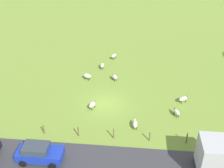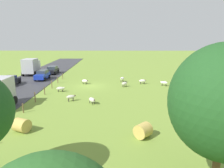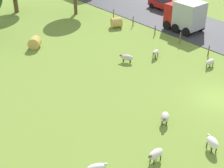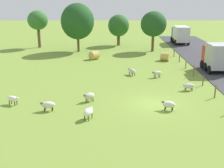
{
  "view_description": "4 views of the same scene",
  "coord_description": "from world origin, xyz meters",
  "px_view_note": "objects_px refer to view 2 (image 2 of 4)",
  "views": [
    {
      "loc": [
        25.75,
        3.31,
        18.4
      ],
      "look_at": [
        -2.84,
        0.49,
        0.94
      ],
      "focal_mm": 44.22,
      "sensor_mm": 36.0,
      "label": 1
    },
    {
      "loc": [
        -3.62,
        32.19,
        7.8
      ],
      "look_at": [
        -3.43,
        2.74,
        0.96
      ],
      "focal_mm": 33.49,
      "sensor_mm": 36.0,
      "label": 2
    },
    {
      "loc": [
        -19.41,
        -10.47,
        13.51
      ],
      "look_at": [
        -6.28,
        4.95,
        1.46
      ],
      "focal_mm": 52.24,
      "sensor_mm": 36.0,
      "label": 3
    },
    {
      "loc": [
        -3.43,
        -21.95,
        8.77
      ],
      "look_at": [
        -3.44,
        1.94,
        1.15
      ],
      "focal_mm": 45.08,
      "sensor_mm": 36.0,
      "label": 4
    }
  ],
  "objects_px": {
    "sheep_3": "(60,88)",
    "car_2": "(52,70)",
    "sheep_6": "(92,100)",
    "hay_bale_0": "(22,125)",
    "hay_bale_1": "(143,130)",
    "car_1": "(10,80)",
    "sheep_4": "(122,79)",
    "truck_2": "(31,66)",
    "sheep_5": "(164,83)",
    "sheep_2": "(71,97)",
    "sheep_0": "(143,81)",
    "sheep_7": "(124,84)",
    "sheep_1": "(85,81)",
    "tree_3": "(224,102)",
    "car_3": "(42,75)"
  },
  "relations": [
    {
      "from": "hay_bale_0",
      "to": "hay_bale_1",
      "type": "distance_m",
      "value": 9.95
    },
    {
      "from": "car_1",
      "to": "sheep_2",
      "type": "bearing_deg",
      "value": 144.5
    },
    {
      "from": "sheep_6",
      "to": "car_1",
      "type": "distance_m",
      "value": 16.78
    },
    {
      "from": "sheep_3",
      "to": "tree_3",
      "type": "distance_m",
      "value": 23.55
    },
    {
      "from": "tree_3",
      "to": "car_2",
      "type": "bearing_deg",
      "value": -61.88
    },
    {
      "from": "sheep_1",
      "to": "sheep_5",
      "type": "height_order",
      "value": "sheep_1"
    },
    {
      "from": "sheep_5",
      "to": "car_1",
      "type": "relative_size",
      "value": 0.32
    },
    {
      "from": "sheep_2",
      "to": "hay_bale_1",
      "type": "bearing_deg",
      "value": 128.95
    },
    {
      "from": "sheep_4",
      "to": "truck_2",
      "type": "height_order",
      "value": "truck_2"
    },
    {
      "from": "car_3",
      "to": "car_1",
      "type": "bearing_deg",
      "value": 49.83
    },
    {
      "from": "sheep_1",
      "to": "sheep_3",
      "type": "distance_m",
      "value": 5.6
    },
    {
      "from": "sheep_5",
      "to": "car_2",
      "type": "xyz_separation_m",
      "value": [
        20.77,
        -10.59,
        0.33
      ]
    },
    {
      "from": "sheep_4",
      "to": "hay_bale_0",
      "type": "distance_m",
      "value": 21.25
    },
    {
      "from": "sheep_2",
      "to": "hay_bale_0",
      "type": "bearing_deg",
      "value": 73.81
    },
    {
      "from": "sheep_1",
      "to": "car_3",
      "type": "bearing_deg",
      "value": -22.36
    },
    {
      "from": "truck_2",
      "to": "sheep_0",
      "type": "bearing_deg",
      "value": 159.9
    },
    {
      "from": "sheep_0",
      "to": "sheep_5",
      "type": "distance_m",
      "value": 3.49
    },
    {
      "from": "sheep_2",
      "to": "car_1",
      "type": "distance_m",
      "value": 13.97
    },
    {
      "from": "sheep_3",
      "to": "car_3",
      "type": "distance_m",
      "value": 9.73
    },
    {
      "from": "sheep_6",
      "to": "sheep_0",
      "type": "bearing_deg",
      "value": -125.12
    },
    {
      "from": "hay_bale_1",
      "to": "car_1",
      "type": "distance_m",
      "value": 25.64
    },
    {
      "from": "sheep_5",
      "to": "tree_3",
      "type": "bearing_deg",
      "value": 82.93
    },
    {
      "from": "car_2",
      "to": "sheep_1",
      "type": "bearing_deg",
      "value": 130.63
    },
    {
      "from": "sheep_7",
      "to": "car_2",
      "type": "relative_size",
      "value": 0.26
    },
    {
      "from": "sheep_1",
      "to": "sheep_3",
      "type": "bearing_deg",
      "value": 59.67
    },
    {
      "from": "sheep_3",
      "to": "sheep_6",
      "type": "xyz_separation_m",
      "value": [
        -5.05,
        5.42,
        0.02
      ]
    },
    {
      "from": "sheep_6",
      "to": "car_1",
      "type": "bearing_deg",
      "value": -33.07
    },
    {
      "from": "hay_bale_0",
      "to": "car_1",
      "type": "distance_m",
      "value": 18.72
    },
    {
      "from": "sheep_2",
      "to": "sheep_6",
      "type": "relative_size",
      "value": 0.93
    },
    {
      "from": "sheep_2",
      "to": "sheep_5",
      "type": "bearing_deg",
      "value": -148.84
    },
    {
      "from": "hay_bale_1",
      "to": "tree_3",
      "type": "bearing_deg",
      "value": 116.67
    },
    {
      "from": "hay_bale_1",
      "to": "car_1",
      "type": "relative_size",
      "value": 0.3
    },
    {
      "from": "sheep_3",
      "to": "car_2",
      "type": "height_order",
      "value": "car_2"
    },
    {
      "from": "sheep_5",
      "to": "hay_bale_0",
      "type": "xyz_separation_m",
      "value": [
        15.62,
        16.31,
        0.04
      ]
    },
    {
      "from": "sheep_5",
      "to": "truck_2",
      "type": "height_order",
      "value": "truck_2"
    },
    {
      "from": "car_1",
      "to": "sheep_3",
      "type": "bearing_deg",
      "value": 157.49
    },
    {
      "from": "sheep_7",
      "to": "hay_bale_1",
      "type": "distance_m",
      "value": 16.57
    },
    {
      "from": "sheep_5",
      "to": "sheep_3",
      "type": "bearing_deg",
      "value": 13.05
    },
    {
      "from": "car_2",
      "to": "car_1",
      "type": "bearing_deg",
      "value": 70.05
    },
    {
      "from": "sheep_3",
      "to": "hay_bale_1",
      "type": "relative_size",
      "value": 1.06
    },
    {
      "from": "sheep_0",
      "to": "hay_bale_0",
      "type": "xyz_separation_m",
      "value": [
        12.4,
        17.66,
        0.05
      ]
    },
    {
      "from": "sheep_2",
      "to": "sheep_5",
      "type": "relative_size",
      "value": 0.96
    },
    {
      "from": "sheep_2",
      "to": "tree_3",
      "type": "bearing_deg",
      "value": 124.67
    },
    {
      "from": "sheep_4",
      "to": "hay_bale_1",
      "type": "distance_m",
      "value": 20.14
    },
    {
      "from": "sheep_2",
      "to": "sheep_6",
      "type": "distance_m",
      "value": 2.88
    },
    {
      "from": "sheep_0",
      "to": "hay_bale_1",
      "type": "height_order",
      "value": "hay_bale_1"
    },
    {
      "from": "hay_bale_0",
      "to": "sheep_1",
      "type": "bearing_deg",
      "value": -99.35
    },
    {
      "from": "sheep_6",
      "to": "car_1",
      "type": "relative_size",
      "value": 0.33
    },
    {
      "from": "sheep_0",
      "to": "truck_2",
      "type": "bearing_deg",
      "value": -20.1
    },
    {
      "from": "sheep_5",
      "to": "hay_bale_0",
      "type": "height_order",
      "value": "hay_bale_0"
    }
  ]
}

